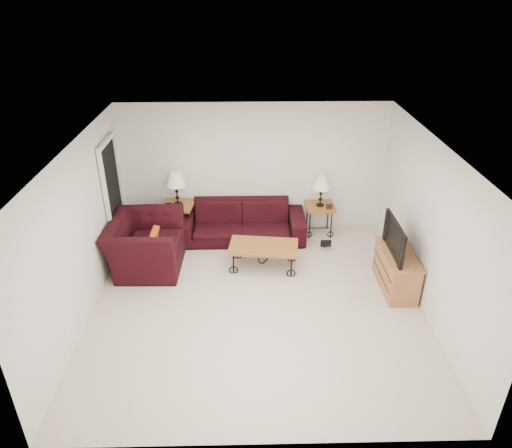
{
  "coord_description": "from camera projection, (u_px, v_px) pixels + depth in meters",
  "views": [
    {
      "loc": [
        -0.15,
        -5.85,
        4.48
      ],
      "look_at": [
        0.0,
        0.7,
        1.0
      ],
      "focal_mm": 32.91,
      "sensor_mm": 36.0,
      "label": 1
    }
  ],
  "objects": [
    {
      "name": "armchair",
      "position": [
        146.0,
        244.0,
        7.98
      ],
      "size": [
        1.21,
        1.37,
        0.88
      ],
      "primitive_type": "imported",
      "rotation": [
        0.0,
        0.0,
        1.55
      ],
      "color": "black",
      "rests_on": "ground"
    },
    {
      "name": "side_table_left",
      "position": [
        179.0,
        219.0,
        9.04
      ],
      "size": [
        0.66,
        0.66,
        0.65
      ],
      "primitive_type": "cube",
      "rotation": [
        0.0,
        0.0,
        -0.13
      ],
      "color": "#9A5F27",
      "rests_on": "ground"
    },
    {
      "name": "backpack",
      "position": [
        325.0,
        239.0,
        8.63
      ],
      "size": [
        0.35,
        0.31,
        0.38
      ],
      "primitive_type": "ellipsoid",
      "rotation": [
        0.0,
        0.0,
        0.33
      ],
      "color": "black",
      "rests_on": "ground"
    },
    {
      "name": "photo_frame_right",
      "position": [
        329.0,
        206.0,
        8.81
      ],
      "size": [
        0.12,
        0.04,
        0.1
      ],
      "primitive_type": "cube",
      "rotation": [
        0.0,
        0.0,
        -0.18
      ],
      "color": "black",
      "rests_on": "side_table_right"
    },
    {
      "name": "ceiling",
      "position": [
        257.0,
        148.0,
        6.1
      ],
      "size": [
        5.0,
        5.0,
        0.0
      ],
      "primitive_type": "plane",
      "color": "white",
      "rests_on": "wall_back"
    },
    {
      "name": "wall_back",
      "position": [
        254.0,
        168.0,
        8.9
      ],
      "size": [
        5.0,
        0.02,
        2.5
      ],
      "primitive_type": "cube",
      "color": "silver",
      "rests_on": "ground"
    },
    {
      "name": "doorway",
      "position": [
        114.0,
        199.0,
        8.2
      ],
      "size": [
        0.08,
        0.94,
        2.04
      ],
      "primitive_type": "cube",
      "color": "black",
      "rests_on": "ground"
    },
    {
      "name": "ground",
      "position": [
        257.0,
        302.0,
        7.28
      ],
      "size": [
        5.0,
        5.0,
        0.0
      ],
      "primitive_type": "plane",
      "color": "beige",
      "rests_on": "ground"
    },
    {
      "name": "tv_stand",
      "position": [
        396.0,
        270.0,
        7.47
      ],
      "size": [
        0.45,
        1.07,
        0.64
      ],
      "primitive_type": "cube",
      "color": "#B76E43",
      "rests_on": "ground"
    },
    {
      "name": "wall_right",
      "position": [
        431.0,
        230.0,
        6.74
      ],
      "size": [
        0.02,
        5.0,
        2.5
      ],
      "primitive_type": "cube",
      "color": "silver",
      "rests_on": "ground"
    },
    {
      "name": "side_table_right",
      "position": [
        319.0,
        219.0,
        9.1
      ],
      "size": [
        0.56,
        0.56,
        0.59
      ],
      "primitive_type": "cube",
      "rotation": [
        0.0,
        0.0,
        0.03
      ],
      "color": "#9A5F27",
      "rests_on": "ground"
    },
    {
      "name": "television",
      "position": [
        400.0,
        238.0,
        7.19
      ],
      "size": [
        0.13,
        0.96,
        0.55
      ],
      "primitive_type": "imported",
      "rotation": [
        0.0,
        0.0,
        -1.57
      ],
      "color": "black",
      "rests_on": "tv_stand"
    },
    {
      "name": "lamp_right",
      "position": [
        321.0,
        191.0,
        8.83
      ],
      "size": [
        0.35,
        0.35,
        0.59
      ],
      "primitive_type": null,
      "rotation": [
        0.0,
        0.0,
        0.03
      ],
      "color": "black",
      "rests_on": "side_table_right"
    },
    {
      "name": "coffee_table",
      "position": [
        263.0,
        256.0,
        8.04
      ],
      "size": [
        1.23,
        0.76,
        0.43
      ],
      "primitive_type": "cube",
      "rotation": [
        0.0,
        0.0,
        -0.12
      ],
      "color": "#9A5F27",
      "rests_on": "ground"
    },
    {
      "name": "wall_front",
      "position": [
        263.0,
        358.0,
        4.48
      ],
      "size": [
        5.0,
        0.02,
        2.5
      ],
      "primitive_type": "cube",
      "color": "silver",
      "rests_on": "ground"
    },
    {
      "name": "wall_left",
      "position": [
        81.0,
        233.0,
        6.64
      ],
      "size": [
        0.02,
        5.0,
        2.5
      ],
      "primitive_type": "cube",
      "color": "silver",
      "rests_on": "ground"
    },
    {
      "name": "photo_frame_left",
      "position": [
        169.0,
        205.0,
        8.73
      ],
      "size": [
        0.13,
        0.02,
        0.11
      ],
      "primitive_type": "cube",
      "rotation": [
        0.0,
        0.0,
        0.05
      ],
      "color": "black",
      "rests_on": "side_table_left"
    },
    {
      "name": "lamp_left",
      "position": [
        177.0,
        189.0,
        8.73
      ],
      "size": [
        0.41,
        0.41,
        0.65
      ],
      "primitive_type": null,
      "rotation": [
        0.0,
        0.0,
        -0.13
      ],
      "color": "black",
      "rests_on": "side_table_left"
    },
    {
      "name": "sofa",
      "position": [
        242.0,
        222.0,
        8.89
      ],
      "size": [
        2.39,
        0.93,
        0.7
      ],
      "primitive_type": "imported",
      "color": "black",
      "rests_on": "ground"
    },
    {
      "name": "throw_pillow",
      "position": [
        153.0,
        241.0,
        7.9
      ],
      "size": [
        0.11,
        0.4,
        0.4
      ],
      "primitive_type": "cube",
      "rotation": [
        0.0,
        0.0,
        1.55
      ],
      "color": "#B54417",
      "rests_on": "armchair"
    }
  ]
}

